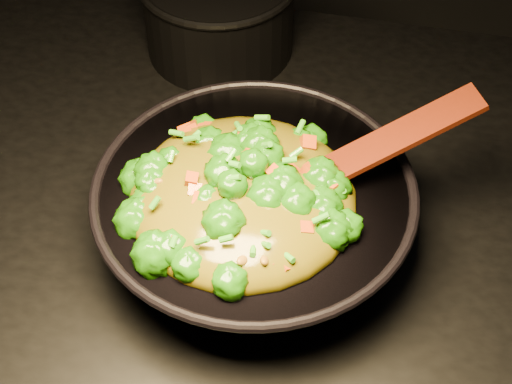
# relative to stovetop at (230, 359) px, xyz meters

# --- Properties ---
(stovetop) EXTENTS (1.20, 0.90, 0.90)m
(stovetop) POSITION_rel_stovetop_xyz_m (0.00, 0.00, 0.00)
(stovetop) COLOR black
(stovetop) RESTS_ON ground
(wok) EXTENTS (0.42, 0.42, 0.11)m
(wok) POSITION_rel_stovetop_xyz_m (0.06, -0.07, 0.50)
(wok) COLOR black
(wok) RESTS_ON stovetop
(stir_fry) EXTENTS (0.30, 0.30, 0.09)m
(stir_fry) POSITION_rel_stovetop_xyz_m (0.05, -0.09, 0.61)
(stir_fry) COLOR #1D6207
(stir_fry) RESTS_ON wok
(spatula) EXTENTS (0.26, 0.17, 0.11)m
(spatula) POSITION_rel_stovetop_xyz_m (0.19, -0.03, 0.61)
(spatula) COLOR #351605
(spatula) RESTS_ON wok
(back_pot) EXTENTS (0.29, 0.29, 0.14)m
(back_pot) POSITION_rel_stovetop_xyz_m (-0.08, 0.32, 0.52)
(back_pot) COLOR black
(back_pot) RESTS_ON stovetop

